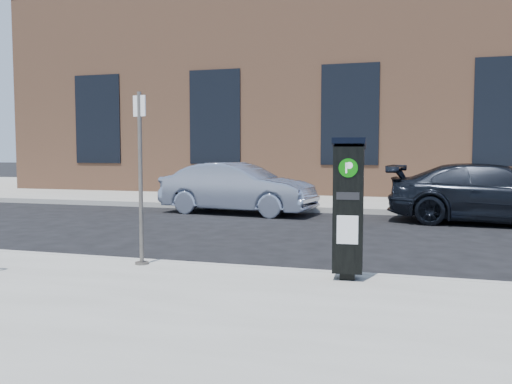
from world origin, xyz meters
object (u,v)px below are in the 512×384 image
at_px(parking_kiosk, 348,207).
at_px(sign_pole, 141,180).
at_px(car_silver, 238,188).
at_px(car_dark, 495,194).

relative_size(parking_kiosk, sign_pole, 0.73).
bearing_deg(car_silver, sign_pole, -165.49).
xyz_separation_m(parking_kiosk, car_silver, (-3.96, 7.51, -0.34)).
xyz_separation_m(car_silver, car_dark, (6.56, -0.30, 0.01)).
bearing_deg(car_silver, parking_kiosk, -145.85).
bearing_deg(sign_pole, parking_kiosk, 11.91).
xyz_separation_m(sign_pole, car_dark, (5.49, 7.16, -0.63)).
relative_size(sign_pole, car_dark, 0.49).
bearing_deg(sign_pole, car_silver, 111.16).
bearing_deg(sign_pole, car_dark, 65.52).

